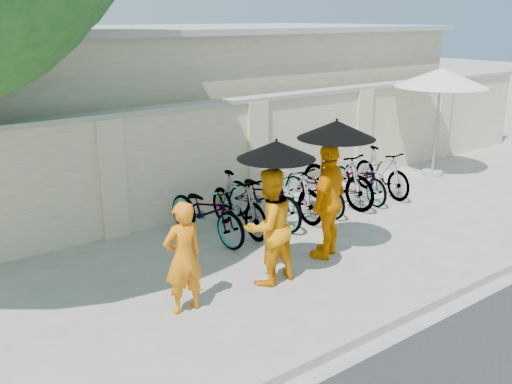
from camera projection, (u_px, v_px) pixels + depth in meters
ground at (276, 284)px, 7.92m from camera, size 80.00×80.00×0.00m
kerb at (369, 332)px, 6.61m from camera, size 40.00×0.16×0.12m
compound_wall at (210, 160)px, 10.63m from camera, size 20.00×0.30×2.00m
building_behind at (159, 100)px, 13.92m from camera, size 14.00×6.00×3.20m
monk_left at (183, 257)px, 7.01m from camera, size 0.53×0.35×1.45m
monk_center at (269, 227)px, 7.77m from camera, size 0.81×0.64×1.64m
parasol_center at (276, 150)px, 7.42m from camera, size 1.05×1.05×1.09m
monk_right at (329, 201)px, 8.60m from camera, size 1.14×0.83×1.80m
parasol_right at (336, 129)px, 8.23m from camera, size 1.15×1.15×1.11m
patio_umbrella at (441, 79)px, 12.70m from camera, size 2.70×2.70×2.47m
bike_0 at (207, 211)px, 9.39m from camera, size 0.86×1.91×0.97m
bike_1 at (238, 203)px, 9.69m from camera, size 0.57×1.74×1.03m
bike_2 at (263, 196)px, 10.10m from camera, size 0.85×1.98×1.01m
bike_3 at (291, 191)px, 10.39m from camera, size 0.51×1.73×1.03m
bike_4 at (315, 188)px, 10.77m from camera, size 0.65×1.70×0.89m
bike_5 at (337, 177)px, 11.09m from camera, size 0.60×1.88×1.12m
bike_6 at (359, 178)px, 11.46m from camera, size 0.81×1.74×0.88m
bike_7 at (382, 172)px, 11.74m from camera, size 0.66×1.68×0.98m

